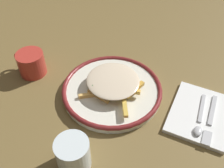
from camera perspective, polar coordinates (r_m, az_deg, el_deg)
name	(u,v)px	position (r m, az deg, el deg)	size (l,w,h in m)	color
ground_plane	(112,93)	(0.80, 0.00, -1.98)	(2.60, 2.60, 0.00)	brown
plate	(112,90)	(0.79, 0.00, -1.30)	(0.30, 0.30, 0.03)	silver
fries_heap	(114,83)	(0.77, 0.42, 0.32)	(0.20, 0.20, 0.04)	gold
napkin	(200,114)	(0.78, 18.43, -6.14)	(0.16, 0.20, 0.01)	white
fork	(211,119)	(0.77, 20.40, -7.08)	(0.03, 0.18, 0.00)	silver
spoon	(200,121)	(0.75, 18.27, -7.64)	(0.03, 0.15, 0.01)	silver
water_glass	(73,154)	(0.64, -8.35, -14.71)	(0.08, 0.08, 0.09)	silver
coffee_mug	(31,63)	(0.88, -16.96, 4.28)	(0.11, 0.09, 0.08)	#BA352B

